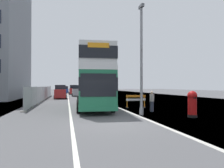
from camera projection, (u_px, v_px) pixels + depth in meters
The scene contains 12 objects.
ground at pixel (119, 125), 11.02m from camera, with size 140.00×280.00×0.10m.
double_decker_bus at pixel (93, 79), 18.73m from camera, with size 3.29×10.73×5.09m.
lamppost_foreground at pixel (141, 63), 14.34m from camera, with size 0.29×0.70×7.74m.
red_pillar_postbox at pixel (192, 103), 13.29m from camera, with size 0.63×0.63×1.72m.
roadworks_barrier at pixel (136, 100), 19.10m from camera, with size 1.91×0.46×1.19m.
construction_site_fence at pixel (43, 94), 29.06m from camera, with size 0.44×27.40×2.01m.
car_oncoming_near at pixel (60, 92), 33.56m from camera, with size 1.98×4.40×2.24m.
car_receding_mid at pixel (77, 91), 41.73m from camera, with size 2.07×4.19×2.22m.
car_receding_far at pixel (73, 90), 50.89m from camera, with size 2.07×4.37×2.36m.
car_far_side at pixel (65, 90), 59.70m from camera, with size 2.02×4.59×2.09m.
bare_tree_far_verge_near at pixel (8, 83), 46.60m from camera, with size 3.10×2.56×5.55m.
pedestrian_at_kerb at pixel (152, 101), 16.20m from camera, with size 0.34×0.34×1.63m.
Camera 1 is at (-2.18, -10.60, 2.01)m, focal length 32.83 mm.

